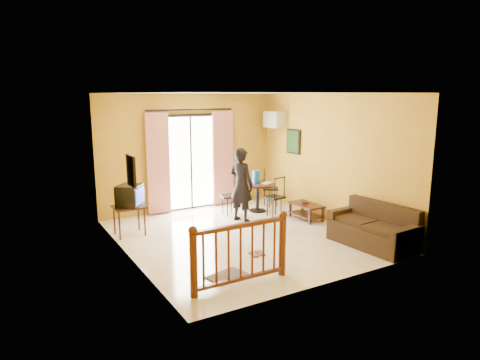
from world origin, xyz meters
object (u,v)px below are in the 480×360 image
dining_table (257,189)px  standing_person (241,185)px  sofa (374,230)px  television (130,195)px  coffee_table (306,209)px

dining_table → standing_person: size_ratio=0.50×
sofa → standing_person: 2.98m
dining_table → sofa: 3.17m
television → sofa: (3.72, -2.90, -0.51)m
sofa → standing_person: (-1.32, 2.61, 0.53)m
standing_person → dining_table: bearing=-77.1°
sofa → standing_person: size_ratio=1.04×
coffee_table → sofa: size_ratio=0.47×
television → coffee_table: bearing=-63.6°
coffee_table → standing_person: size_ratio=0.49×
coffee_table → standing_person: bearing=154.2°
sofa → dining_table: bearing=96.4°
television → dining_table: 3.15m
standing_person → television: bearing=62.4°
dining_table → coffee_table: dining_table is taller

